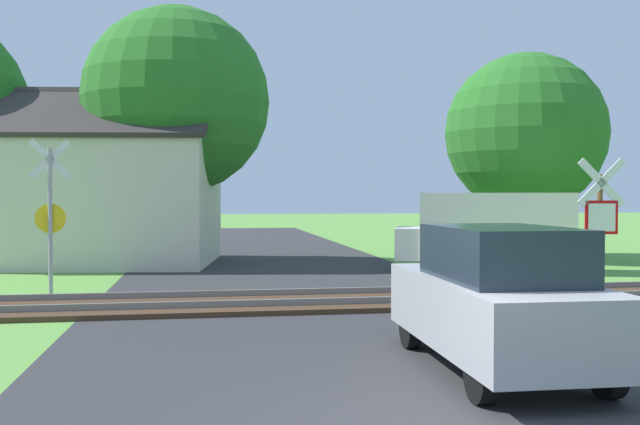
{
  "coord_description": "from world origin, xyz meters",
  "views": [
    {
      "loc": [
        -1.92,
        -6.08,
        2.15
      ],
      "look_at": [
        0.5,
        8.85,
        1.8
      ],
      "focal_mm": 40.0,
      "sensor_mm": 36.0,
      "label": 1
    }
  ],
  "objects_px": {
    "crossing_sign_far": "(50,209)",
    "house": "(95,197)",
    "tree_right": "(525,133)",
    "mail_truck": "(489,228)",
    "tree_center": "(176,101)",
    "parked_car": "(497,298)",
    "stop_sign_near": "(600,226)"
  },
  "relations": [
    {
      "from": "parked_car",
      "to": "crossing_sign_far",
      "type": "bearing_deg",
      "value": 132.14
    },
    {
      "from": "house",
      "to": "mail_truck",
      "type": "distance_m",
      "value": 12.31
    },
    {
      "from": "parked_car",
      "to": "mail_truck",
      "type": "bearing_deg",
      "value": 68.95
    },
    {
      "from": "stop_sign_near",
      "to": "parked_car",
      "type": "relative_size",
      "value": 0.7
    },
    {
      "from": "crossing_sign_far",
      "to": "tree_right",
      "type": "relative_size",
      "value": 0.48
    },
    {
      "from": "tree_right",
      "to": "parked_car",
      "type": "xyz_separation_m",
      "value": [
        -7.38,
        -14.86,
        -3.42
      ]
    },
    {
      "from": "house",
      "to": "mail_truck",
      "type": "xyz_separation_m",
      "value": [
        11.47,
        -4.37,
        -0.87
      ]
    },
    {
      "from": "crossing_sign_far",
      "to": "house",
      "type": "bearing_deg",
      "value": 85.04
    },
    {
      "from": "crossing_sign_far",
      "to": "house",
      "type": "distance_m",
      "value": 7.58
    },
    {
      "from": "tree_center",
      "to": "tree_right",
      "type": "height_order",
      "value": "tree_center"
    },
    {
      "from": "house",
      "to": "tree_right",
      "type": "bearing_deg",
      "value": 5.2
    },
    {
      "from": "tree_center",
      "to": "mail_truck",
      "type": "xyz_separation_m",
      "value": [
        8.89,
        -4.12,
        -3.97
      ]
    },
    {
      "from": "stop_sign_near",
      "to": "parked_car",
      "type": "xyz_separation_m",
      "value": [
        -3.41,
        -3.43,
        -0.73
      ]
    },
    {
      "from": "stop_sign_near",
      "to": "tree_right",
      "type": "height_order",
      "value": "tree_right"
    },
    {
      "from": "stop_sign_near",
      "to": "tree_center",
      "type": "xyz_separation_m",
      "value": [
        -7.82,
        11.71,
        3.58
      ]
    },
    {
      "from": "house",
      "to": "tree_right",
      "type": "relative_size",
      "value": 1.2
    },
    {
      "from": "house",
      "to": "parked_car",
      "type": "height_order",
      "value": "house"
    },
    {
      "from": "tree_center",
      "to": "mail_truck",
      "type": "distance_m",
      "value": 10.57
    },
    {
      "from": "house",
      "to": "parked_car",
      "type": "bearing_deg",
      "value": -58.25
    },
    {
      "from": "tree_right",
      "to": "parked_car",
      "type": "distance_m",
      "value": 16.95
    },
    {
      "from": "house",
      "to": "parked_car",
      "type": "xyz_separation_m",
      "value": [
        7.0,
        -15.39,
        -1.21
      ]
    },
    {
      "from": "stop_sign_near",
      "to": "parked_car",
      "type": "height_order",
      "value": "stop_sign_near"
    },
    {
      "from": "tree_center",
      "to": "tree_right",
      "type": "xyz_separation_m",
      "value": [
        11.8,
        -0.28,
        -0.9
      ]
    },
    {
      "from": "house",
      "to": "tree_center",
      "type": "relative_size",
      "value": 1.04
    },
    {
      "from": "crossing_sign_far",
      "to": "parked_car",
      "type": "bearing_deg",
      "value": -55.21
    },
    {
      "from": "tree_right",
      "to": "mail_truck",
      "type": "xyz_separation_m",
      "value": [
        -2.91,
        -3.85,
        -3.07
      ]
    },
    {
      "from": "tree_center",
      "to": "crossing_sign_far",
      "type": "bearing_deg",
      "value": -108.18
    },
    {
      "from": "stop_sign_near",
      "to": "tree_right",
      "type": "distance_m",
      "value": 12.4
    },
    {
      "from": "crossing_sign_far",
      "to": "tree_right",
      "type": "xyz_separation_m",
      "value": [
        14.2,
        7.05,
        2.43
      ]
    },
    {
      "from": "mail_truck",
      "to": "parked_car",
      "type": "xyz_separation_m",
      "value": [
        -4.47,
        -11.02,
        -0.34
      ]
    },
    {
      "from": "crossing_sign_far",
      "to": "mail_truck",
      "type": "xyz_separation_m",
      "value": [
        11.29,
        3.2,
        -0.64
      ]
    },
    {
      "from": "mail_truck",
      "to": "parked_car",
      "type": "bearing_deg",
      "value": 176.64
    }
  ]
}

